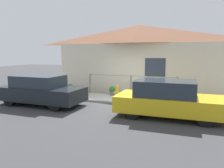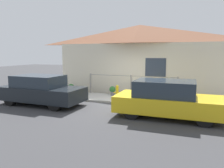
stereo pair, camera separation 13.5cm
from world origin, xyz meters
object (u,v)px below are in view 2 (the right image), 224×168
(car_left, at_px, (41,90))
(car_right, at_px, (167,99))
(fire_hydrant, at_px, (117,92))
(potted_plant_by_fence, at_px, (71,88))
(potted_plant_near_hydrant, at_px, (112,90))

(car_left, height_order, car_right, car_right)
(fire_hydrant, xyz_separation_m, potted_plant_by_fence, (-3.10, 0.81, -0.07))
(potted_plant_by_fence, bearing_deg, potted_plant_near_hydrant, 2.65)
(potted_plant_near_hydrant, xyz_separation_m, potted_plant_by_fence, (-2.51, -0.12, 0.02))
(car_right, height_order, potted_plant_by_fence, car_right)
(car_right, bearing_deg, car_left, 179.95)
(car_left, bearing_deg, potted_plant_by_fence, 91.64)
(car_right, distance_m, potted_plant_near_hydrant, 4.25)
(potted_plant_near_hydrant, relative_size, potted_plant_by_fence, 0.96)
(fire_hydrant, distance_m, potted_plant_by_fence, 3.20)
(car_right, xyz_separation_m, fire_hydrant, (-2.63, 1.85, -0.20))
(car_left, height_order, potted_plant_by_fence, car_left)
(car_left, xyz_separation_m, potted_plant_near_hydrant, (2.51, 2.77, -0.29))
(car_right, relative_size, potted_plant_by_fence, 7.55)
(potted_plant_near_hydrant, bearing_deg, potted_plant_by_fence, -177.35)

